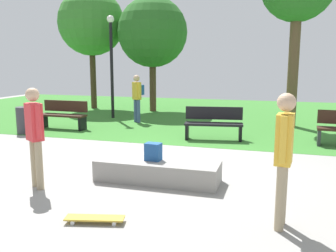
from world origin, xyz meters
TOP-DOWN VIEW (x-y plane):
  - ground_plane at (0.00, 0.00)m, footprint 28.00×28.00m
  - grass_lawn at (0.00, 7.87)m, footprint 26.60×12.27m
  - concrete_ledge at (0.37, -1.13)m, footprint 2.25×0.72m
  - backpack_on_ledge at (0.28, -1.10)m, footprint 0.30×0.22m
  - skater_performing_trick at (-1.51, -2.05)m, footprint 0.38×0.34m
  - skater_watching at (2.50, -2.45)m, footprint 0.24×0.43m
  - skateboard_by_ledge at (0.10, -3.03)m, footprint 0.82×0.38m
  - park_bench_center_lawn at (0.73, 2.80)m, footprint 1.65×0.70m
  - park_bench_by_oak at (-4.25, 3.09)m, footprint 1.61×0.51m
  - tree_tall_oak at (-5.90, 8.27)m, footprint 3.02×3.02m
  - tree_leaning_ash at (-2.88, 8.07)m, footprint 3.01×3.01m
  - lamp_post at (-3.72, 5.69)m, footprint 0.28×0.28m
  - trash_bin at (-4.94, 2.05)m, footprint 0.50×0.50m
  - pedestrian_with_backpack at (-2.41, 4.99)m, footprint 0.44×0.45m

SIDE VIEW (x-z plane):
  - ground_plane at x=0.00m, z-range 0.00..0.00m
  - grass_lawn at x=0.00m, z-range 0.00..0.01m
  - skateboard_by_ledge at x=0.10m, z-range 0.02..0.10m
  - concrete_ledge at x=0.37m, z-range 0.00..0.38m
  - trash_bin at x=-4.94m, z-range 0.00..0.81m
  - park_bench_center_lawn at x=0.73m, z-range 0.03..0.94m
  - park_bench_by_oak at x=-4.25m, z-range 0.03..0.94m
  - backpack_on_ledge at x=0.28m, z-range 0.38..0.70m
  - skater_performing_trick at x=-1.51m, z-range 0.15..1.88m
  - pedestrian_with_backpack at x=-2.41m, z-range 0.17..1.88m
  - skater_watching at x=2.50m, z-range 0.16..1.93m
  - lamp_post at x=-3.72m, z-range 0.44..4.32m
  - tree_leaning_ash at x=-2.88m, z-range 0.95..5.88m
  - tree_tall_oak at x=-5.90m, z-range 1.20..6.66m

